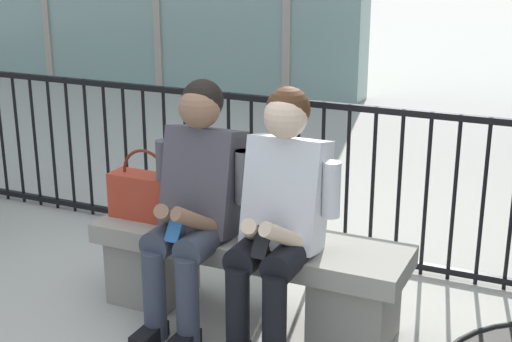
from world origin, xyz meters
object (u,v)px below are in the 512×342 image
(seated_person_with_phone, at_px, (195,198))
(seated_person_companion, at_px, (279,211))
(stone_bench, at_px, (248,268))
(handbag_on_bench, at_px, (146,195))

(seated_person_with_phone, bearing_deg, seated_person_companion, 0.00)
(seated_person_with_phone, bearing_deg, stone_bench, 30.35)
(stone_bench, distance_m, handbag_on_bench, 0.66)
(seated_person_companion, relative_size, handbag_on_bench, 3.20)
(handbag_on_bench, bearing_deg, stone_bench, 0.99)
(seated_person_companion, bearing_deg, stone_bench, 149.65)
(stone_bench, distance_m, seated_person_companion, 0.46)
(seated_person_companion, xyz_separation_m, handbag_on_bench, (-0.80, 0.12, -0.07))
(seated_person_companion, bearing_deg, handbag_on_bench, 171.56)
(stone_bench, height_order, seated_person_with_phone, seated_person_with_phone)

